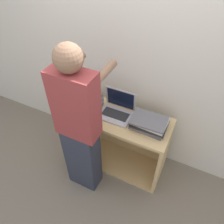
% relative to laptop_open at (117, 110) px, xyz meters
% --- Properties ---
extents(ground_plane, '(12.00, 12.00, 0.00)m').
position_rel_laptop_open_xyz_m(ground_plane, '(0.00, -0.29, -0.83)').
color(ground_plane, '#756B5B').
extents(wall_back, '(8.00, 0.05, 2.40)m').
position_rel_laptop_open_xyz_m(wall_back, '(0.00, 0.30, 0.37)').
color(wall_back, silver).
rests_on(wall_back, ground_plane).
extents(cart, '(1.22, 0.48, 0.78)m').
position_rel_laptop_open_xyz_m(cart, '(0.00, 0.02, -0.44)').
color(cart, tan).
rests_on(cart, ground_plane).
extents(laptop_open, '(0.35, 0.28, 0.26)m').
position_rel_laptop_open_xyz_m(laptop_open, '(0.00, 0.00, 0.00)').
color(laptop_open, '#B7B7BC').
rests_on(laptop_open, cart).
extents(laptop_stack_left, '(0.37, 0.27, 0.14)m').
position_rel_laptop_open_xyz_m(laptop_stack_left, '(-0.38, -0.04, 0.02)').
color(laptop_stack_left, gray).
rests_on(laptop_stack_left, cart).
extents(laptop_stack_right, '(0.36, 0.27, 0.12)m').
position_rel_laptop_open_xyz_m(laptop_stack_right, '(0.38, -0.04, 0.01)').
color(laptop_stack_right, slate).
rests_on(laptop_stack_right, cart).
extents(person, '(0.40, 0.53, 1.74)m').
position_rel_laptop_open_xyz_m(person, '(-0.18, -0.45, 0.05)').
color(person, '#2D3342').
rests_on(person, ground_plane).
extents(inventory_tag, '(0.06, 0.02, 0.01)m').
position_rel_laptop_open_xyz_m(inventory_tag, '(-0.38, -0.11, 0.09)').
color(inventory_tag, red).
rests_on(inventory_tag, laptop_stack_left).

